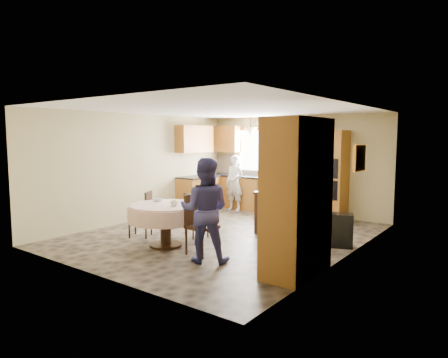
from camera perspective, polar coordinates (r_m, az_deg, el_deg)
floor at (r=8.14m, az=0.02°, el=-7.94°), size 5.00×6.00×0.01m
ceiling at (r=7.92m, az=0.02°, el=9.90°), size 5.00×6.00×0.01m
wall_back at (r=10.48m, az=9.89°, el=2.02°), size 5.00×0.02×2.50m
wall_front at (r=5.83m, az=-17.94°, el=-1.30°), size 5.00×0.02×2.50m
wall_left at (r=9.63m, az=-11.98°, el=1.64°), size 0.02×6.00×2.50m
wall_right at (r=6.75m, az=17.28°, el=-0.32°), size 0.02×6.00×2.50m
window at (r=10.94m, az=5.19°, el=4.08°), size 1.40×0.03×1.10m
curtain_left at (r=11.30m, az=1.81°, el=4.42°), size 0.22×0.02×1.15m
curtain_right at (r=10.52m, az=8.54°, el=4.24°), size 0.22×0.02×1.15m
base_cab_back at (r=10.72m, az=5.03°, el=-2.18°), size 3.30×0.60×0.88m
counter_back at (r=10.67m, az=5.05°, el=0.27°), size 3.30×0.64×0.04m
base_cab_left at (r=10.79m, az=-3.62°, el=-2.12°), size 0.60×1.20×0.88m
counter_left at (r=10.73m, az=-3.64°, el=0.32°), size 0.64×1.20×0.04m
backsplash at (r=10.89m, az=5.87°, el=1.86°), size 3.30×0.02×0.55m
wall_cab_left at (r=11.40m, az=0.30°, el=5.74°), size 0.85×0.33×0.72m
wall_cab_right at (r=10.24m, az=10.29°, el=5.62°), size 0.90×0.33×0.72m
wall_cab_side at (r=10.77m, az=-4.22°, el=5.71°), size 0.33×1.20×0.72m
oven_tower at (r=9.74m, az=15.08°, el=0.49°), size 0.66×0.62×2.12m
oven_upper at (r=9.44m, az=14.40°, el=1.49°), size 0.56×0.01×0.45m
oven_lower at (r=9.49m, az=14.32°, el=-1.52°), size 0.56×0.01×0.45m
pendant at (r=10.53m, az=3.84°, el=6.85°), size 0.36×0.36×0.18m
sideboard at (r=8.05m, az=8.47°, el=-5.19°), size 1.16×0.52×0.81m
space_heater at (r=7.49m, az=16.25°, el=-7.04°), size 0.52×0.45×0.60m
cupboard at (r=5.73m, az=10.40°, el=-2.59°), size 0.58×1.17×2.23m
dining_table at (r=7.27m, az=-8.36°, el=-4.92°), size 1.33×1.33×0.76m
chair_left at (r=8.04m, az=-11.38°, el=-4.61°), size 0.53×0.53×0.90m
chair_back at (r=7.87m, az=-4.41°, el=-4.84°), size 0.49×0.49×0.88m
chair_right at (r=6.75m, az=-3.65°, el=-6.00°), size 0.47×0.47×1.01m
framed_picture at (r=7.32m, az=18.77°, el=2.86°), size 0.06×0.56×0.46m
microwave at (r=9.94m, az=11.75°, el=0.82°), size 0.61×0.43×0.33m
person_sink at (r=10.64m, az=1.52°, el=-0.56°), size 0.56×0.38×1.49m
person_dining at (r=6.27m, az=-2.76°, el=-4.47°), size 1.00×0.94×1.64m
bowl_sideboard at (r=8.08m, az=7.26°, el=-2.03°), size 0.22×0.22×0.05m
bottle_sideboard at (r=7.85m, az=10.08°, el=-1.32°), size 0.14×0.14×0.32m
cup_table at (r=7.02m, az=-7.16°, el=-3.50°), size 0.14×0.14×0.10m
bowl_table at (r=7.61m, az=-9.44°, el=-2.96°), size 0.21×0.21×0.06m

